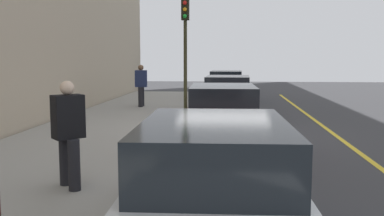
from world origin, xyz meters
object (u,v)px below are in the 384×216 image
Objects in this scene: parked_car_navy at (226,85)px; traffic_light_pole at (185,37)px; parked_car_maroon at (228,96)px; parked_car_white at (214,193)px; parked_car_red at (223,116)px; pedestrian_navy_coat at (141,84)px; pedestrian_black_coat at (68,131)px.

traffic_light_pole reaches higher than parked_car_navy.
parked_car_white is (11.75, -0.11, 0.00)m from parked_car_maroon.
parked_car_navy and parked_car_red have the same top height.
traffic_light_pole is at bearing -172.51° from parked_car_white.
pedestrian_navy_coat reaches higher than parked_car_white.
pedestrian_navy_coat is at bearing -36.31° from parked_car_navy.
pedestrian_navy_coat is (-7.22, -3.55, 0.33)m from parked_car_red.
parked_car_maroon is 2.52× the size of pedestrian_navy_coat.
pedestrian_black_coat is 0.97× the size of pedestrian_navy_coat.
parked_car_navy is 6.47m from parked_car_maroon.
pedestrian_black_coat is at bearing -29.46° from parked_car_red.
parked_car_red is at bearing -1.03° from parked_car_maroon.
parked_car_maroon is 2.96m from traffic_light_pole.
traffic_light_pole is (3.06, 2.19, 1.81)m from pedestrian_navy_coat.
parked_car_white is at bearing 14.84° from pedestrian_navy_coat.
pedestrian_black_coat is at bearing -6.86° from traffic_light_pole.
parked_car_white is (18.22, -0.01, 0.00)m from parked_car_navy.
parked_car_maroon is (6.47, 0.10, -0.00)m from parked_car_navy.
pedestrian_black_coat is 11.47m from pedestrian_navy_coat.
parked_car_navy is 12.06m from parked_car_red.
parked_car_navy and parked_car_maroon have the same top height.
pedestrian_black_coat is at bearing -14.17° from parked_car_maroon.
pedestrian_black_coat reaches higher than parked_car_maroon.
parked_car_navy is 0.99× the size of parked_car_white.
traffic_light_pole reaches higher than parked_car_white.
parked_car_maroon is 11.75m from parked_car_white.
parked_car_maroon is at bearing 65.89° from pedestrian_navy_coat.
traffic_light_pole is (-10.32, -1.36, 2.14)m from parked_car_white.
parked_car_navy is at bearing 170.17° from traffic_light_pole.
traffic_light_pole reaches higher than parked_car_maroon.
pedestrian_navy_coat reaches higher than pedestrian_black_coat.
pedestrian_navy_coat is (-13.38, -3.55, 0.33)m from parked_car_white.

